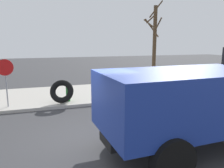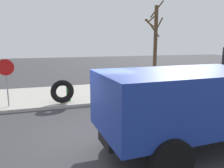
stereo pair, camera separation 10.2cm
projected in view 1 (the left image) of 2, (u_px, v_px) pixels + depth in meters
ground_plane at (86, 143)px, 7.19m from camera, size 80.00×80.00×0.00m
sidewalk_curb at (64, 95)px, 13.24m from camera, size 36.00×5.00×0.15m
fire_hydrant at (68, 92)px, 11.56m from camera, size 0.25×0.56×0.93m
loose_tire at (62, 91)px, 11.19m from camera, size 1.34×1.04×1.19m
stop_sign at (5, 74)px, 10.36m from camera, size 0.76×0.08×2.26m
dump_truck_blue at (219, 94)px, 6.84m from camera, size 7.09×3.02×3.00m
bare_tree at (154, 46)px, 13.79m from camera, size 1.23×1.23×5.52m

